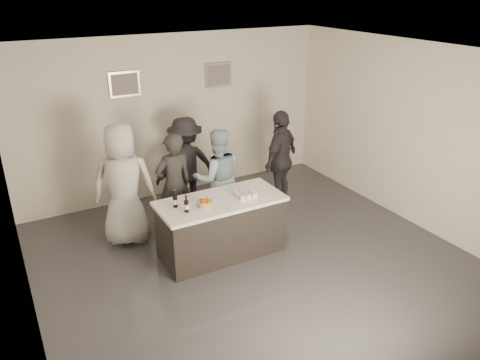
{
  "coord_description": "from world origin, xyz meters",
  "views": [
    {
      "loc": [
        -3.04,
        -5.0,
        3.86
      ],
      "look_at": [
        0.0,
        0.5,
        1.15
      ],
      "focal_mm": 35.0,
      "sensor_mm": 36.0,
      "label": 1
    }
  ],
  "objects_px": {
    "cake": "(205,204)",
    "person_main_black": "(174,185)",
    "beer_bottle_a": "(175,199)",
    "person_guest_back": "(186,164)",
    "bar_counter": "(221,227)",
    "person_guest_left": "(124,185)",
    "person_guest_right": "(281,159)",
    "beer_bottle_b": "(186,203)",
    "person_main_blue": "(218,178)"
  },
  "relations": [
    {
      "from": "bar_counter",
      "to": "beer_bottle_a",
      "type": "xyz_separation_m",
      "value": [
        -0.66,
        0.09,
        0.58
      ]
    },
    {
      "from": "cake",
      "to": "beer_bottle_b",
      "type": "bearing_deg",
      "value": -172.73
    },
    {
      "from": "person_guest_left",
      "to": "person_guest_back",
      "type": "distance_m",
      "value": 1.43
    },
    {
      "from": "cake",
      "to": "beer_bottle_a",
      "type": "xyz_separation_m",
      "value": [
        -0.37,
        0.18,
        0.09
      ]
    },
    {
      "from": "cake",
      "to": "beer_bottle_b",
      "type": "relative_size",
      "value": 0.8
    },
    {
      "from": "bar_counter",
      "to": "person_guest_left",
      "type": "relative_size",
      "value": 0.96
    },
    {
      "from": "person_main_black",
      "to": "person_guest_right",
      "type": "relative_size",
      "value": 0.96
    },
    {
      "from": "beer_bottle_a",
      "to": "person_guest_right",
      "type": "height_order",
      "value": "person_guest_right"
    },
    {
      "from": "cake",
      "to": "bar_counter",
      "type": "bearing_deg",
      "value": 16.87
    },
    {
      "from": "beer_bottle_b",
      "to": "person_guest_left",
      "type": "relative_size",
      "value": 0.13
    },
    {
      "from": "person_main_blue",
      "to": "person_guest_right",
      "type": "xyz_separation_m",
      "value": [
        1.32,
        0.13,
        0.05
      ]
    },
    {
      "from": "beer_bottle_b",
      "to": "person_main_blue",
      "type": "bearing_deg",
      "value": 45.49
    },
    {
      "from": "cake",
      "to": "person_main_black",
      "type": "bearing_deg",
      "value": 93.67
    },
    {
      "from": "person_main_black",
      "to": "person_guest_left",
      "type": "relative_size",
      "value": 0.88
    },
    {
      "from": "beer_bottle_a",
      "to": "person_main_black",
      "type": "bearing_deg",
      "value": 69.94
    },
    {
      "from": "bar_counter",
      "to": "person_main_blue",
      "type": "relative_size",
      "value": 1.1
    },
    {
      "from": "cake",
      "to": "person_guest_back",
      "type": "distance_m",
      "value": 1.82
    },
    {
      "from": "person_guest_back",
      "to": "person_main_blue",
      "type": "bearing_deg",
      "value": 108.14
    },
    {
      "from": "bar_counter",
      "to": "beer_bottle_a",
      "type": "distance_m",
      "value": 0.89
    },
    {
      "from": "cake",
      "to": "person_guest_back",
      "type": "height_order",
      "value": "person_guest_back"
    },
    {
      "from": "person_main_black",
      "to": "beer_bottle_b",
      "type": "bearing_deg",
      "value": 72.87
    },
    {
      "from": "beer_bottle_a",
      "to": "person_main_black",
      "type": "distance_m",
      "value": 0.91
    },
    {
      "from": "bar_counter",
      "to": "person_main_blue",
      "type": "height_order",
      "value": "person_main_blue"
    },
    {
      "from": "person_main_black",
      "to": "person_guest_left",
      "type": "xyz_separation_m",
      "value": [
        -0.76,
        0.12,
        0.12
      ]
    },
    {
      "from": "person_main_blue",
      "to": "cake",
      "type": "bearing_deg",
      "value": 66.73
    },
    {
      "from": "bar_counter",
      "to": "person_main_blue",
      "type": "bearing_deg",
      "value": 66.19
    },
    {
      "from": "person_guest_left",
      "to": "person_main_blue",
      "type": "bearing_deg",
      "value": -164.23
    },
    {
      "from": "beer_bottle_b",
      "to": "person_main_blue",
      "type": "xyz_separation_m",
      "value": [
        0.96,
        0.98,
        -0.19
      ]
    },
    {
      "from": "cake",
      "to": "person_guest_left",
      "type": "bearing_deg",
      "value": 126.08
    },
    {
      "from": "cake",
      "to": "person_main_black",
      "type": "distance_m",
      "value": 1.02
    },
    {
      "from": "beer_bottle_b",
      "to": "person_guest_right",
      "type": "distance_m",
      "value": 2.54
    },
    {
      "from": "person_main_black",
      "to": "person_guest_left",
      "type": "height_order",
      "value": "person_guest_left"
    },
    {
      "from": "beer_bottle_a",
      "to": "person_main_black",
      "type": "height_order",
      "value": "person_main_black"
    },
    {
      "from": "beer_bottle_b",
      "to": "person_guest_left",
      "type": "bearing_deg",
      "value": 114.55
    },
    {
      "from": "cake",
      "to": "person_guest_left",
      "type": "relative_size",
      "value": 0.11
    },
    {
      "from": "person_guest_back",
      "to": "person_main_black",
      "type": "bearing_deg",
      "value": 58.56
    },
    {
      "from": "beer_bottle_a",
      "to": "beer_bottle_b",
      "type": "height_order",
      "value": "same"
    },
    {
      "from": "bar_counter",
      "to": "beer_bottle_b",
      "type": "bearing_deg",
      "value": -167.85
    },
    {
      "from": "cake",
      "to": "person_guest_right",
      "type": "bearing_deg",
      "value": 28.22
    },
    {
      "from": "cake",
      "to": "person_guest_right",
      "type": "relative_size",
      "value": 0.12
    },
    {
      "from": "bar_counter",
      "to": "beer_bottle_a",
      "type": "relative_size",
      "value": 7.15
    },
    {
      "from": "person_main_blue",
      "to": "beer_bottle_a",
      "type": "bearing_deg",
      "value": 48.35
    },
    {
      "from": "beer_bottle_a",
      "to": "beer_bottle_b",
      "type": "bearing_deg",
      "value": -70.22
    },
    {
      "from": "beer_bottle_a",
      "to": "person_guest_back",
      "type": "height_order",
      "value": "person_guest_back"
    },
    {
      "from": "cake",
      "to": "person_guest_back",
      "type": "relative_size",
      "value": 0.12
    },
    {
      "from": "cake",
      "to": "person_guest_right",
      "type": "height_order",
      "value": "person_guest_right"
    },
    {
      "from": "person_guest_right",
      "to": "cake",
      "type": "bearing_deg",
      "value": -1.76
    },
    {
      "from": "beer_bottle_a",
      "to": "person_main_blue",
      "type": "distance_m",
      "value": 1.3
    },
    {
      "from": "cake",
      "to": "person_main_blue",
      "type": "relative_size",
      "value": 0.12
    },
    {
      "from": "bar_counter",
      "to": "person_main_blue",
      "type": "xyz_separation_m",
      "value": [
        0.38,
        0.85,
        0.39
      ]
    }
  ]
}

